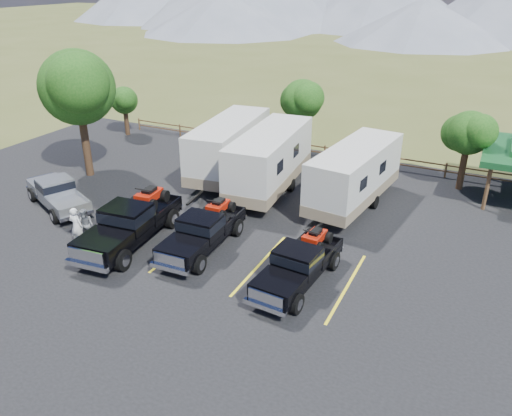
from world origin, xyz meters
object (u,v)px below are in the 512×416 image
at_px(pickup_silver, 57,193).
at_px(trailer_left, 229,148).
at_px(rig_left, 131,222).
at_px(person_b, 86,226).
at_px(rig_center, 203,230).
at_px(person_a, 76,226).
at_px(trailer_center, 270,161).
at_px(tree_big_nw, 77,87).
at_px(trailer_right, 355,176).
at_px(rig_right, 299,263).

bearing_deg(pickup_silver, trailer_left, 168.66).
relative_size(rig_left, person_b, 4.09).
bearing_deg(rig_center, rig_left, -165.26).
height_order(trailer_left, person_b, trailer_left).
distance_m(rig_center, trailer_left, 9.36).
xyz_separation_m(person_a, person_b, (0.16, 0.43, -0.12)).
xyz_separation_m(rig_center, person_b, (-5.38, -1.92, -0.10)).
bearing_deg(trailer_center, tree_big_nw, -171.10).
distance_m(trailer_right, person_a, 14.53).
distance_m(trailer_center, person_a, 11.37).
bearing_deg(person_a, trailer_left, -105.02).
height_order(tree_big_nw, person_b, tree_big_nw).
height_order(trailer_center, person_a, trailer_center).
bearing_deg(tree_big_nw, rig_center, -22.78).
bearing_deg(person_a, person_b, -114.49).
height_order(rig_right, trailer_right, trailer_right).
xyz_separation_m(rig_left, trailer_right, (8.29, 8.74, 0.68)).
xyz_separation_m(rig_left, trailer_center, (3.27, 8.63, 0.79)).
xyz_separation_m(rig_center, trailer_center, (-0.11, 7.61, 0.93)).
bearing_deg(rig_right, person_b, -168.92).
height_order(trailer_right, person_a, trailer_right).
bearing_deg(trailer_right, person_a, -129.25).
xyz_separation_m(trailer_center, pickup_silver, (-9.36, -7.34, -1.00)).
relative_size(rig_right, trailer_right, 0.59).
distance_m(rig_left, person_b, 2.21).
height_order(trailer_right, pickup_silver, trailer_right).
xyz_separation_m(trailer_center, trailer_right, (5.02, 0.11, -0.11)).
xyz_separation_m(rig_left, pickup_silver, (-6.09, 1.29, -0.21)).
xyz_separation_m(trailer_center, person_b, (-5.27, -9.53, -1.02)).
xyz_separation_m(trailer_right, person_b, (-10.29, -9.63, -0.92)).
bearing_deg(person_a, rig_left, -152.68).
xyz_separation_m(rig_left, person_a, (-2.16, -1.32, -0.12)).
bearing_deg(rig_right, rig_left, -173.40).
bearing_deg(rig_left, trailer_left, 84.56).
xyz_separation_m(rig_left, person_b, (-2.01, -0.89, -0.24)).
bearing_deg(pickup_silver, person_a, 80.86).
relative_size(tree_big_nw, pickup_silver, 1.36).
bearing_deg(trailer_center, rig_left, -115.37).
height_order(tree_big_nw, rig_center, tree_big_nw).
distance_m(tree_big_nw, person_b, 10.30).
height_order(tree_big_nw, pickup_silver, tree_big_nw).
distance_m(rig_center, person_a, 6.02).
distance_m(tree_big_nw, person_a, 10.44).
bearing_deg(pickup_silver, rig_left, 102.50).
relative_size(rig_center, person_b, 3.51).
xyz_separation_m(rig_right, pickup_silver, (-14.53, 0.99, -0.05)).
bearing_deg(rig_left, trailer_center, 63.70).
xyz_separation_m(trailer_left, person_a, (-2.14, -11.02, -0.88)).
xyz_separation_m(rig_center, rig_right, (5.06, -0.72, -0.03)).
distance_m(tree_big_nw, trailer_center, 12.33).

